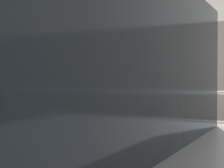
% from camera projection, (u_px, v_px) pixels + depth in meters
% --- Properties ---
extents(parking_meter, '(0.17, 0.18, 1.40)m').
position_uv_depth(parking_meter, '(132.00, 103.00, 3.41)').
color(parking_meter, slate).
rests_on(parking_meter, sidewalk_curb).
extents(pedestrian_at_meter, '(0.69, 0.53, 1.62)m').
position_uv_depth(pedestrian_at_meter, '(98.00, 109.00, 3.84)').
color(pedestrian_at_meter, '#1E233F').
rests_on(pedestrian_at_meter, sidewalk_curb).
extents(background_railing, '(24.06, 0.06, 1.07)m').
position_uv_depth(background_railing, '(207.00, 110.00, 5.34)').
color(background_railing, gray).
rests_on(background_railing, sidewalk_curb).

